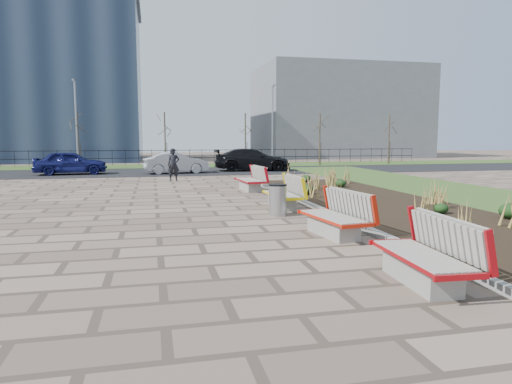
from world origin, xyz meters
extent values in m
plane|color=#856E5B|center=(0.00, 0.00, 0.00)|extent=(120.00, 120.00, 0.00)
cube|color=black|center=(6.25, 5.00, 0.05)|extent=(4.50, 18.00, 0.10)
cube|color=gray|center=(3.92, 5.00, 0.07)|extent=(0.16, 18.00, 0.15)
cube|color=#33511E|center=(0.00, 28.00, 0.02)|extent=(80.00, 5.00, 0.04)
cube|color=black|center=(0.00, 22.00, 0.01)|extent=(80.00, 7.00, 0.02)
cylinder|color=#B2B2B7|center=(2.50, 4.64, 0.44)|extent=(0.51, 0.51, 0.88)
imported|color=black|center=(0.09, 15.70, 0.83)|extent=(0.63, 0.43, 1.67)
imported|color=#121651|center=(-5.69, 21.13, 0.72)|extent=(4.23, 1.97, 1.40)
imported|color=#989A9F|center=(0.47, 20.59, 0.66)|extent=(4.03, 1.87, 1.28)
imported|color=black|center=(5.50, 21.73, 0.75)|extent=(5.22, 2.62, 1.45)
cube|color=slate|center=(20.00, 42.00, 5.00)|extent=(18.00, 12.00, 10.00)
camera|label=1|loc=(-0.93, -7.72, 2.23)|focal=32.00mm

